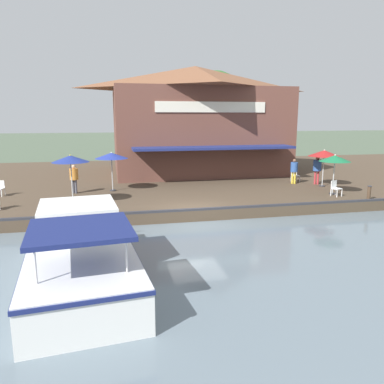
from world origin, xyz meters
name	(u,v)px	position (x,y,z in m)	size (l,w,h in m)	color
ground_plane	(196,223)	(0.00, 0.00, 0.00)	(220.00, 220.00, 0.00)	#4C5B47
quay_deck	(163,180)	(-11.00, 0.00, 0.30)	(22.00, 56.00, 0.60)	#4C3D2D
quay_edge_fender	(196,209)	(-0.10, 0.00, 0.65)	(0.20, 50.40, 0.10)	#2D2D33
waterfront_restaurant	(195,119)	(-13.10, 2.93, 4.74)	(11.78, 13.25, 8.16)	brown
patio_umbrella_mid_patio_left	(70,159)	(-2.57, -5.69, 2.87)	(1.79, 1.79, 2.49)	#B7B7B7
patio_umbrella_back_row	(111,156)	(-5.78, -3.73, 2.67)	(1.91, 1.91, 2.29)	#B7B7B7
patio_umbrella_mid_patio_right	(324,153)	(-4.45, 9.15, 2.68)	(1.93, 1.93, 2.31)	#B7B7B7
patio_umbrella_far_corner	(335,159)	(-2.14, 8.40, 2.62)	(1.71, 1.71, 2.25)	#B7B7B7
cafe_chair_mid_patio	(295,175)	(-6.47, 8.32, 1.08)	(0.48, 0.48, 0.85)	white
cafe_chair_beside_entrance	(0,187)	(-5.59, -9.81, 1.08)	(0.51, 0.51, 0.85)	white
cafe_chair_facing_river	(336,187)	(-1.64, 8.24, 1.08)	(0.56, 0.56, 0.85)	white
person_mid_patio	(317,167)	(-5.21, 9.19, 1.75)	(0.51, 0.51, 1.82)	#B23338
person_at_quay_edge	(294,168)	(-5.70, 7.83, 1.61)	(0.46, 0.46, 1.62)	gold
person_near_entrance	(74,176)	(-5.46, -5.84, 1.62)	(0.46, 0.46, 1.64)	#4C4C56
motorboat_nearest_quay	(80,249)	(4.87, -4.82, 0.85)	(8.25, 3.62, 2.15)	white
mooring_post	(369,193)	(-0.35, 9.37, 0.99)	(0.22, 0.22, 0.76)	#473323
tree_upstream_bank	(214,101)	(-17.01, 5.51, 6.31)	(5.34, 5.09, 8.40)	brown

